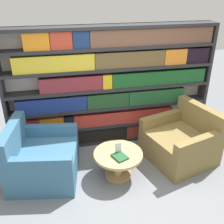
{
  "coord_description": "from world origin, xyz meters",
  "views": [
    {
      "loc": [
        -0.83,
        -2.74,
        2.58
      ],
      "look_at": [
        -0.1,
        0.65,
        0.84
      ],
      "focal_mm": 42.0,
      "sensor_mm": 36.0,
      "label": 1
    }
  ],
  "objects": [
    {
      "name": "bookshelf",
      "position": [
        0.03,
        1.24,
        1.0
      ],
      "size": [
        3.41,
        0.3,
        2.0
      ],
      "color": "silver",
      "rests_on": "ground_plane"
    },
    {
      "name": "coffee_table",
      "position": [
        -0.1,
        0.23,
        0.28
      ],
      "size": [
        0.7,
        0.7,
        0.39
      ],
      "color": "tan",
      "rests_on": "ground_plane"
    },
    {
      "name": "ground_plane",
      "position": [
        0.0,
        0.0,
        0.0
      ],
      "size": [
        14.0,
        14.0,
        0.0
      ],
      "primitive_type": "plane",
      "color": "slate"
    },
    {
      "name": "table_sign",
      "position": [
        -0.1,
        0.23,
        0.47
      ],
      "size": [
        0.09,
        0.06,
        0.18
      ],
      "color": "black",
      "rests_on": "coffee_table"
    },
    {
      "name": "armchair_left",
      "position": [
        -1.18,
        0.45,
        0.29
      ],
      "size": [
        1.06,
        1.08,
        0.85
      ],
      "rotation": [
        0.0,
        0.0,
        1.41
      ],
      "color": "#386684",
      "rests_on": "ground_plane"
    },
    {
      "name": "stray_book",
      "position": [
        -0.11,
        0.13,
        0.4
      ],
      "size": [
        0.24,
        0.26,
        0.03
      ],
      "color": "#1E512D",
      "rests_on": "coffee_table"
    },
    {
      "name": "armchair_right",
      "position": [
        0.97,
        0.45,
        0.29
      ],
      "size": [
        1.15,
        1.17,
        0.85
      ],
      "rotation": [
        0.0,
        0.0,
        -1.28
      ],
      "color": "olive",
      "rests_on": "ground_plane"
    }
  ]
}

